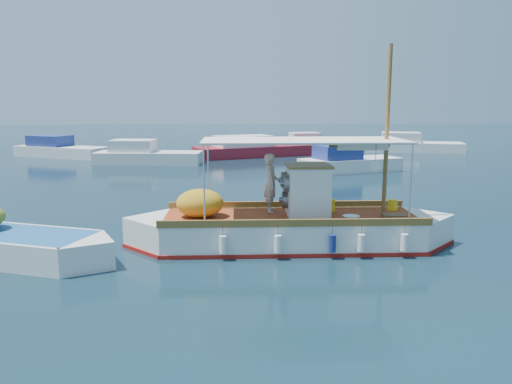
{
  "coord_description": "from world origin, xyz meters",
  "views": [
    {
      "loc": [
        -2.31,
        -14.04,
        4.12
      ],
      "look_at": [
        -1.11,
        0.0,
        1.56
      ],
      "focal_mm": 35.0,
      "sensor_mm": 36.0,
      "label": 1
    }
  ],
  "objects": [
    {
      "name": "ground",
      "position": [
        0.0,
        0.0,
        0.0
      ],
      "size": [
        160.0,
        160.0,
        0.0
      ],
      "primitive_type": "plane",
      "color": "black",
      "rests_on": "ground"
    },
    {
      "name": "fishing_caique",
      "position": [
        -0.18,
        -0.15,
        0.52
      ],
      "size": [
        9.63,
        2.99,
        5.88
      ],
      "rotation": [
        0.0,
        0.0,
        -0.04
      ],
      "color": "white",
      "rests_on": "ground"
    },
    {
      "name": "dinghy",
      "position": [
        -7.92,
        -0.73,
        0.34
      ],
      "size": [
        6.18,
        3.49,
        1.62
      ],
      "rotation": [
        0.0,
        0.0,
        -0.38
      ],
      "color": "white",
      "rests_on": "ground"
    },
    {
      "name": "bg_boat_nw",
      "position": [
        -6.88,
        19.92,
        0.49
      ],
      "size": [
        7.28,
        3.32,
        1.8
      ],
      "rotation": [
        0.0,
        0.0,
        -0.13
      ],
      "color": "silver",
      "rests_on": "ground"
    },
    {
      "name": "bg_boat_n",
      "position": [
        1.07,
        23.95,
        0.49
      ],
      "size": [
        10.66,
        6.1,
        1.8
      ],
      "rotation": [
        0.0,
        0.0,
        0.34
      ],
      "color": "maroon",
      "rests_on": "ground"
    },
    {
      "name": "bg_boat_ne",
      "position": [
        5.62,
        14.85,
        0.49
      ],
      "size": [
        6.4,
        3.89,
        1.8
      ],
      "rotation": [
        0.0,
        0.0,
        0.3
      ],
      "color": "silver",
      "rests_on": "ground"
    },
    {
      "name": "bg_boat_e",
      "position": [
        14.14,
        26.21,
        0.49
      ],
      "size": [
        8.05,
        4.7,
        1.8
      ],
      "rotation": [
        0.0,
        0.0,
        -0.29
      ],
      "color": "silver",
      "rests_on": "ground"
    },
    {
      "name": "bg_boat_far_w",
      "position": [
        -13.93,
        24.73,
        0.49
      ],
      "size": [
        7.61,
        5.42,
        1.8
      ],
      "rotation": [
        0.0,
        0.0,
        -0.47
      ],
      "color": "silver",
      "rests_on": "ground"
    },
    {
      "name": "bg_boat_far_n",
      "position": [
        5.92,
        26.92,
        0.49
      ],
      "size": [
        6.04,
        2.71,
        1.8
      ],
      "rotation": [
        0.0,
        0.0,
        0.12
      ],
      "color": "silver",
      "rests_on": "ground"
    }
  ]
}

